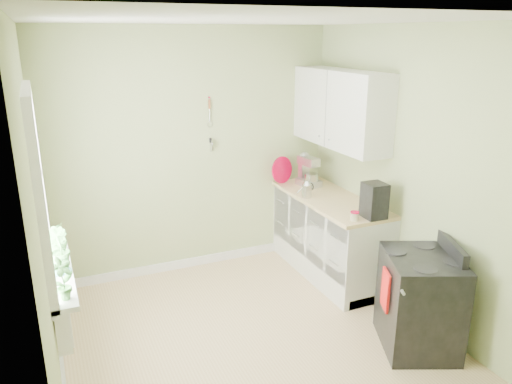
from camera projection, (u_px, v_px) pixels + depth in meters
name	position (u px, v px, depth m)	size (l,w,h in m)	color
floor	(259.00, 349.00, 4.33)	(3.20, 3.60, 0.02)	tan
ceiling	(260.00, 18.00, 3.51)	(3.20, 3.60, 0.02)	white
wall_back	(193.00, 153.00, 5.50)	(3.20, 0.02, 2.70)	#ABB77D
wall_left	(38.00, 233.00, 3.30)	(0.02, 3.60, 2.70)	#ABB77D
wall_right	(421.00, 178.00, 4.54)	(0.02, 3.60, 2.70)	#ABB77D
base_cabinets	(329.00, 237.00, 5.57)	(0.60, 1.60, 0.87)	white
countertop	(330.00, 199.00, 5.43)	(0.64, 1.60, 0.04)	beige
upper_cabinets	(340.00, 108.00, 5.27)	(0.35, 1.40, 0.80)	white
window	(38.00, 191.00, 3.51)	(0.06, 1.14, 1.44)	white
window_sill	(60.00, 275.00, 3.75)	(0.18, 1.14, 0.04)	white
radiator	(62.00, 317.00, 3.79)	(0.12, 0.50, 0.35)	white
wall_utensils	(210.00, 133.00, 5.48)	(0.02, 0.14, 0.58)	beige
stove	(420.00, 301.00, 4.25)	(0.85, 0.86, 0.96)	black
stand_mixer	(308.00, 172.00, 5.79)	(0.22, 0.33, 0.38)	#B2B2B7
kettle	(307.00, 189.00, 5.38)	(0.18, 0.11, 0.18)	silver
coffee_maker	(374.00, 201.00, 4.78)	(0.21, 0.23, 0.34)	black
red_tray	(282.00, 170.00, 5.89)	(0.32, 0.32, 0.02)	#B2012B
jar	(355.00, 216.00, 4.73)	(0.08, 0.08, 0.09)	#BEB895
plant_a	(63.00, 279.00, 3.31)	(0.16, 0.11, 0.31)	#408038
plant_b	(58.00, 249.00, 3.75)	(0.18, 0.14, 0.32)	#408038
plant_c	(57.00, 240.00, 3.98)	(0.15, 0.15, 0.28)	#408038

